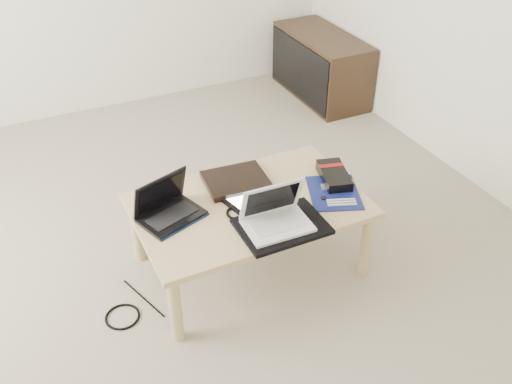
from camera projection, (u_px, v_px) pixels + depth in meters
name	position (u px, v px, depth m)	size (l,w,h in m)	color
ground	(168.00, 268.00, 2.97)	(4.00, 4.00, 0.00)	#AB9C8A
coffee_table	(250.00, 211.00, 2.79)	(1.10, 0.70, 0.40)	tan
media_cabinet	(320.00, 66.00, 4.52)	(0.41, 0.90, 0.50)	#372616
book	(236.00, 181.00, 2.89)	(0.33, 0.28, 0.03)	black
netbook	(168.00, 209.00, 2.65)	(0.34, 0.29, 0.20)	black
tablet	(249.00, 198.00, 2.78)	(0.27, 0.23, 0.01)	black
remote	(269.00, 183.00, 2.89)	(0.10, 0.21, 0.02)	#AFAFB4
neoprene_sleeve	(282.00, 226.00, 2.60)	(0.40, 0.29, 0.02)	black
white_laptop	(276.00, 216.00, 2.57)	(0.30, 0.22, 0.21)	white
motherboard	(334.00, 193.00, 2.83)	(0.33, 0.37, 0.01)	#0C0E50
gpu_box	(334.00, 176.00, 2.91)	(0.19, 0.28, 0.06)	black
cable_coil	(238.00, 213.00, 2.69)	(0.11, 0.11, 0.01)	black
floor_cable_coil	(122.00, 317.00, 2.69)	(0.16, 0.16, 0.01)	black
floor_cable_trail	(143.00, 298.00, 2.79)	(0.01, 0.01, 0.34)	black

